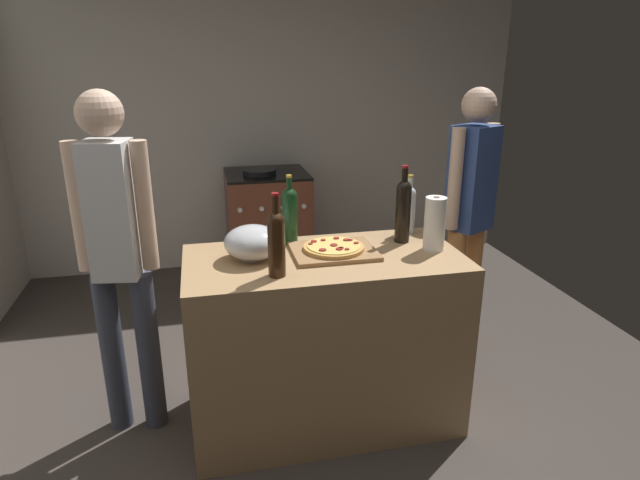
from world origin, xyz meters
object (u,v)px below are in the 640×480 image
(stove, at_px, (268,225))
(person_in_red, at_px, (469,206))
(person_in_stripes, at_px, (117,249))
(wine_bottle_dark, at_px, (276,241))
(pizza, at_px, (334,247))
(wine_bottle_green, at_px, (290,213))
(mixing_bowl, at_px, (252,242))
(wine_bottle_amber, at_px, (403,208))
(wine_bottle_clear, at_px, (409,207))
(paper_towel_roll, at_px, (435,224))

(stove, bearing_deg, person_in_red, -54.95)
(stove, bearing_deg, person_in_stripes, -116.68)
(wine_bottle_dark, relative_size, person_in_stripes, 0.22)
(pizza, height_order, wine_bottle_green, wine_bottle_green)
(pizza, height_order, mixing_bowl, mixing_bowl)
(person_in_red, bearing_deg, stove, 125.05)
(wine_bottle_green, relative_size, person_in_red, 0.22)
(pizza, xyz_separation_m, person_in_red, (0.95, 0.47, 0.02))
(mixing_bowl, relative_size, wine_bottle_amber, 0.67)
(person_in_red, bearing_deg, wine_bottle_green, -166.34)
(pizza, distance_m, wine_bottle_dark, 0.40)
(mixing_bowl, distance_m, person_in_stripes, 0.62)
(wine_bottle_green, distance_m, person_in_stripes, 0.83)
(wine_bottle_green, relative_size, stove, 0.38)
(pizza, xyz_separation_m, wine_bottle_green, (-0.18, 0.19, 0.13))
(wine_bottle_clear, bearing_deg, person_in_stripes, -175.86)
(mixing_bowl, bearing_deg, person_in_red, 18.86)
(pizza, distance_m, wine_bottle_green, 0.29)
(wine_bottle_dark, relative_size, wine_bottle_green, 1.05)
(wine_bottle_amber, bearing_deg, wine_bottle_dark, -155.98)
(pizza, xyz_separation_m, wine_bottle_amber, (0.38, 0.09, 0.15))
(mixing_bowl, bearing_deg, wine_bottle_amber, 6.13)
(pizza, relative_size, wine_bottle_amber, 0.74)
(pizza, relative_size, wine_bottle_green, 0.83)
(wine_bottle_green, xyz_separation_m, stove, (0.10, 1.75, -0.60))
(mixing_bowl, distance_m, stove, 2.02)
(pizza, relative_size, wine_bottle_dark, 0.80)
(stove, bearing_deg, mixing_bowl, -99.00)
(mixing_bowl, distance_m, wine_bottle_clear, 0.88)
(paper_towel_roll, xyz_separation_m, wine_bottle_amber, (-0.11, 0.15, 0.04))
(mixing_bowl, height_order, wine_bottle_dark, wine_bottle_dark)
(wine_bottle_amber, height_order, person_in_red, person_in_red)
(wine_bottle_dark, bearing_deg, wine_bottle_clear, 29.38)
(mixing_bowl, relative_size, wine_bottle_clear, 0.84)
(stove, distance_m, person_in_red, 1.87)
(wine_bottle_green, distance_m, person_in_red, 1.17)
(person_in_stripes, bearing_deg, mixing_bowl, -9.73)
(wine_bottle_clear, bearing_deg, wine_bottle_green, -177.47)
(mixing_bowl, relative_size, person_in_red, 0.16)
(pizza, height_order, wine_bottle_amber, wine_bottle_amber)
(wine_bottle_amber, xyz_separation_m, stove, (-0.46, 1.85, -0.62))
(wine_bottle_amber, xyz_separation_m, person_in_stripes, (-1.38, 0.02, -0.12))
(paper_towel_roll, height_order, wine_bottle_dark, wine_bottle_dark)
(wine_bottle_dark, height_order, wine_bottle_amber, wine_bottle_amber)
(pizza, distance_m, stove, 2.00)
(pizza, bearing_deg, wine_bottle_dark, -144.97)
(stove, bearing_deg, paper_towel_roll, -74.07)
(wine_bottle_clear, distance_m, wine_bottle_amber, 0.16)
(wine_bottle_clear, distance_m, stove, 1.90)
(wine_bottle_clear, xyz_separation_m, person_in_red, (0.49, 0.25, -0.09))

